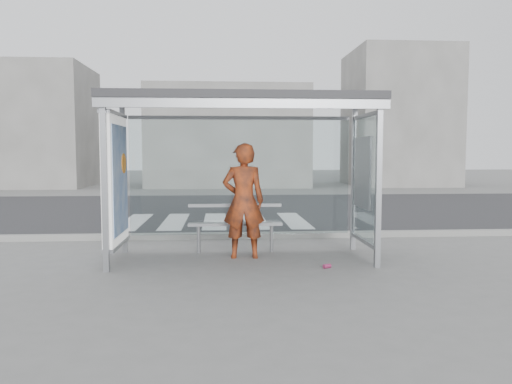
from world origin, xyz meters
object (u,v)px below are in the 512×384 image
(person, at_px, (243,201))
(bench, at_px, (235,224))
(soda_can, at_px, (327,266))
(bus_shelter, at_px, (219,136))

(person, distance_m, bench, 0.64)
(person, xyz_separation_m, soda_can, (1.21, -0.83, -0.91))
(bus_shelter, relative_size, bench, 2.63)
(bus_shelter, height_order, bench, bus_shelter)
(bus_shelter, bearing_deg, soda_can, -25.35)
(person, bearing_deg, bench, -74.99)
(bus_shelter, xyz_separation_m, person, (0.40, 0.07, -1.05))
(bus_shelter, xyz_separation_m, soda_can, (1.61, -0.76, -1.95))
(bus_shelter, distance_m, soda_can, 2.64)
(soda_can, bearing_deg, person, 145.60)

